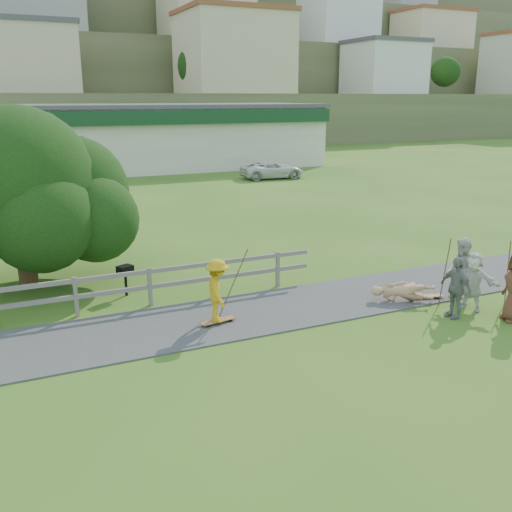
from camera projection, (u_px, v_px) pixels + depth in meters
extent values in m
plane|color=#35611B|center=(266.00, 336.00, 13.98)|extent=(260.00, 260.00, 0.00)
cube|color=#353537|center=(241.00, 315.00, 15.28)|extent=(34.00, 3.00, 0.04)
cube|color=#5F5C54|center=(76.00, 297.00, 15.10)|extent=(0.10, 0.10, 1.10)
cube|color=#5F5C54|center=(150.00, 287.00, 15.91)|extent=(0.10, 0.10, 1.10)
cube|color=#5F5C54|center=(217.00, 278.00, 16.71)|extent=(0.10, 0.10, 1.10)
cube|color=#5F5C54|center=(278.00, 269.00, 17.52)|extent=(0.10, 0.10, 1.10)
cube|color=#5F5C54|center=(54.00, 283.00, 14.78)|extent=(15.00, 0.08, 0.12)
cube|color=#5F5C54|center=(56.00, 300.00, 14.90)|extent=(15.00, 0.08, 0.12)
cube|color=beige|center=(121.00, 139.00, 45.54)|extent=(32.00, 10.00, 4.80)
cube|color=#153B20|center=(135.00, 118.00, 40.51)|extent=(32.00, 0.60, 1.00)
cube|color=#4B4B50|center=(119.00, 106.00, 44.85)|extent=(32.50, 10.50, 0.30)
cube|color=#475532|center=(44.00, 122.00, 61.25)|extent=(220.00, 14.00, 6.00)
cube|color=beige|center=(38.00, 59.00, 59.50)|extent=(10.00, 9.00, 7.00)
cube|color=#4B4B50|center=(34.00, 20.00, 58.49)|extent=(10.40, 9.40, 0.50)
cube|color=#475532|center=(32.00, 90.00, 71.67)|extent=(220.00, 14.00, 13.00)
cube|color=beige|center=(23.00, 4.00, 68.98)|extent=(10.00, 9.00, 7.00)
cube|color=#475532|center=(22.00, 62.00, 81.96)|extent=(220.00, 14.00, 21.00)
cube|color=#475532|center=(14.00, 37.00, 92.11)|extent=(220.00, 14.00, 30.00)
cube|color=#475532|center=(7.00, 14.00, 103.00)|extent=(220.00, 14.00, 40.00)
imported|color=gold|center=(217.00, 294.00, 14.48)|extent=(0.80, 1.16, 1.65)
imported|color=tan|center=(402.00, 292.00, 16.21)|extent=(1.26, 1.71, 0.64)
imported|color=beige|center=(462.00, 271.00, 15.95)|extent=(0.96, 1.10, 1.90)
imported|color=gray|center=(456.00, 287.00, 14.99)|extent=(0.48, 1.00, 1.66)
imported|color=silver|center=(473.00, 281.00, 15.56)|extent=(1.11, 1.56, 1.62)
imported|color=#A0A3A7|center=(76.00, 178.00, 36.50)|extent=(3.92, 2.21, 1.22)
imported|color=silver|center=(272.00, 170.00, 40.77)|extent=(4.68, 2.43, 1.26)
sphere|color=#AF0612|center=(410.00, 291.00, 16.80)|extent=(0.30, 0.30, 0.30)
cylinder|color=#523621|center=(233.00, 280.00, 15.03)|extent=(0.03, 0.03, 2.00)
cylinder|color=#523621|center=(445.00, 272.00, 15.84)|extent=(0.03, 0.03, 1.93)
cylinder|color=#523621|center=(508.00, 272.00, 15.99)|extent=(0.03, 0.03, 1.84)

